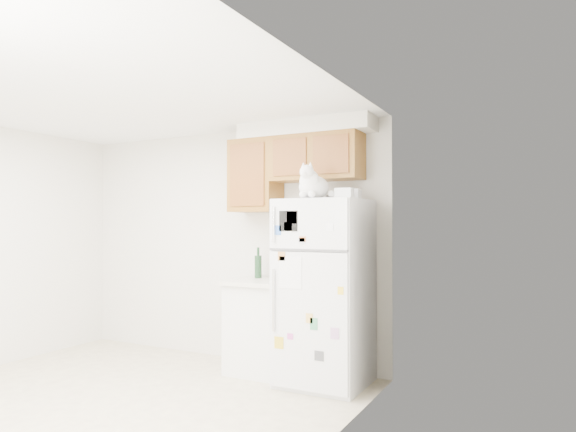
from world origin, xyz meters
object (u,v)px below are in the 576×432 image
Objects in this scene: bottle_green at (258,263)px; bottle_amber at (279,263)px; refrigerator at (324,291)px; cat at (313,185)px; storage_box_back at (351,195)px; base_counter at (264,325)px; storage_box_front at (344,193)px.

bottle_amber is at bearing 1.55° from bottle_green.
refrigerator is 3.74× the size of cat.
refrigerator is at bearing -144.47° from storage_box_back.
bottle_green is (-0.13, 0.10, 0.61)m from base_counter.
cat is 0.44m from storage_box_back.
storage_box_back is at bearing -1.35° from bottle_amber.
bottle_green is (-0.81, 0.17, 0.23)m from refrigerator.
storage_box_back is 1.20× the size of storage_box_front.
refrigerator is 0.79m from base_counter.
bottle_green is 0.96× the size of bottle_amber.
bottle_amber is at bearing 174.77° from storage_box_back.
base_counter is at bearing -38.81° from bottle_green.
refrigerator is 9.44× the size of storage_box_back.
refrigerator is 1.85× the size of base_counter.
cat is at bearing -25.76° from bottle_green.
base_counter is 0.64m from bottle_amber.
cat is 1.44× the size of bottle_green.
storage_box_front is at bearing -27.11° from refrigerator.
base_counter is 0.64m from bottle_green.
storage_box_back is 1.02m from bottle_amber.
cat is at bearing -22.90° from base_counter.
bottle_green is at bearing 154.24° from cat.
base_counter is at bearing 164.16° from storage_box_front.
bottle_green is at bearing 175.46° from storage_box_back.
bottle_green is (-1.01, 0.01, -0.67)m from storage_box_back.
base_counter is at bearing -136.87° from bottle_amber.
cat is 1.15m from bottle_green.
storage_box_back is at bearing 59.38° from cat.
bottle_amber is (0.11, 0.11, 0.62)m from base_counter.
refrigerator is 11.33× the size of storage_box_front.
cat is 3.03× the size of storage_box_front.
storage_box_back is (0.20, 0.16, 0.90)m from refrigerator.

